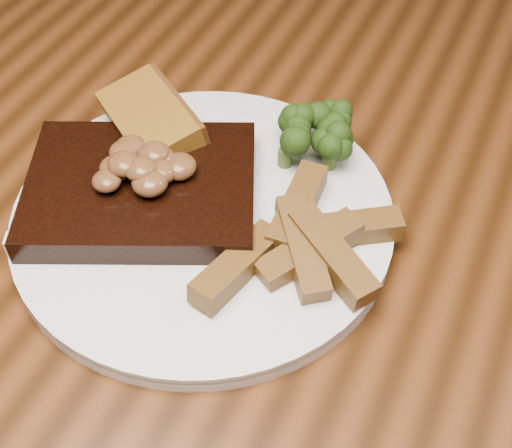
{
  "coord_description": "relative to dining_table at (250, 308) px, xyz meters",
  "views": [
    {
      "loc": [
        0.16,
        -0.33,
        1.19
      ],
      "look_at": [
        0.01,
        -0.0,
        0.78
      ],
      "focal_mm": 50.0,
      "sensor_mm": 36.0,
      "label": 1
    }
  ],
  "objects": [
    {
      "name": "steak",
      "position": [
        -0.09,
        -0.01,
        0.12
      ],
      "size": [
        0.22,
        0.2,
        0.03
      ],
      "primitive_type": "cube",
      "rotation": [
        0.0,
        0.0,
        0.42
      ],
      "color": "black",
      "rests_on": "plate"
    },
    {
      "name": "broccoli_cluster",
      "position": [
        0.03,
        0.09,
        0.12
      ],
      "size": [
        0.07,
        0.07,
        0.04
      ],
      "primitive_type": null,
      "color": "#1C3A0D",
      "rests_on": "plate"
    },
    {
      "name": "chair_far",
      "position": [
        -0.21,
        0.6,
        -0.19
      ],
      "size": [
        0.49,
        0.49,
        0.86
      ],
      "rotation": [
        0.0,
        0.0,
        3.38
      ],
      "color": "black",
      "rests_on": "ground"
    },
    {
      "name": "mushroom_pile",
      "position": [
        -0.08,
        -0.01,
        0.15
      ],
      "size": [
        0.08,
        0.08,
        0.03
      ],
      "primitive_type": null,
      "color": "brown",
      "rests_on": "steak"
    },
    {
      "name": "dining_table",
      "position": [
        0.0,
        0.0,
        0.0
      ],
      "size": [
        1.6,
        0.9,
        0.75
      ],
      "color": "#49250E",
      "rests_on": "ground"
    },
    {
      "name": "garlic_bread",
      "position": [
        -0.12,
        0.06,
        0.12
      ],
      "size": [
        0.11,
        0.1,
        0.02
      ],
      "primitive_type": "cube",
      "rotation": [
        0.0,
        0.0,
        -0.62
      ],
      "color": "#8A5919",
      "rests_on": "plate"
    },
    {
      "name": "potato_wedges",
      "position": [
        0.03,
        -0.01,
        0.12
      ],
      "size": [
        0.11,
        0.11,
        0.02
      ],
      "primitive_type": null,
      "color": "brown",
      "rests_on": "plate"
    },
    {
      "name": "plate",
      "position": [
        -0.04,
        0.0,
        0.1
      ],
      "size": [
        0.31,
        0.31,
        0.01
      ],
      "primitive_type": "cylinder",
      "rotation": [
        0.0,
        0.0,
        -0.0
      ],
      "color": "silver",
      "rests_on": "dining_table"
    },
    {
      "name": "steak_bone",
      "position": [
        -0.09,
        -0.07,
        0.11
      ],
      "size": [
        0.13,
        0.07,
        0.02
      ],
      "primitive_type": "cube",
      "rotation": [
        0.0,
        0.0,
        0.42
      ],
      "color": "beige",
      "rests_on": "plate"
    }
  ]
}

